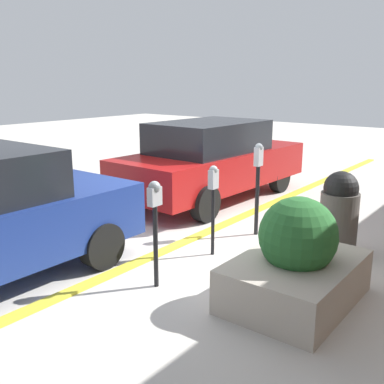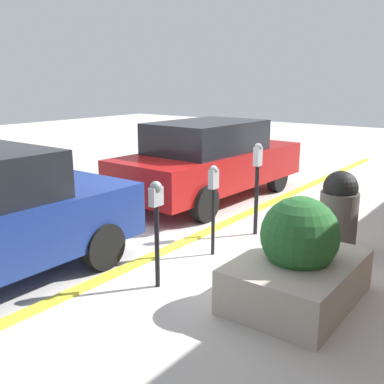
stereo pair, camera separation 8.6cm
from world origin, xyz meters
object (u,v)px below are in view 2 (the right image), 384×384
object	(u,v)px
parking_meter_second	(213,192)
trash_bin	(339,213)
parking_meter_nearest	(156,211)
parking_meter_middle	(257,175)
planter_box	(298,262)
parked_car_middle	(210,160)

from	to	relation	value
parking_meter_second	trash_bin	xyz separation A→B (m)	(1.13, -1.40, -0.32)
parking_meter_nearest	trash_bin	distance (m)	2.77
parking_meter_nearest	parking_meter_second	world-z (taller)	parking_meter_nearest
parking_meter_middle	planter_box	bearing A→B (deg)	-139.03
parking_meter_nearest	planter_box	world-z (taller)	parking_meter_nearest
trash_bin	parking_meter_nearest	bearing A→B (deg)	150.79
parking_meter_nearest	parking_meter_second	bearing A→B (deg)	2.70
trash_bin	parking_meter_middle	bearing A→B (deg)	89.10
parked_car_middle	planter_box	bearing A→B (deg)	-130.93
parking_meter_second	parked_car_middle	world-z (taller)	parked_car_middle
parking_meter_second	planter_box	distance (m)	1.74
planter_box	trash_bin	distance (m)	1.73
parking_meter_second	trash_bin	size ratio (longest dim) A/B	1.07
parked_car_middle	trash_bin	size ratio (longest dim) A/B	3.78
planter_box	parked_car_middle	size ratio (longest dim) A/B	0.36
parking_meter_middle	parked_car_middle	xyz separation A→B (m)	(1.40, 1.88, -0.14)
trash_bin	parking_meter_second	bearing A→B (deg)	128.85
trash_bin	parked_car_middle	bearing A→B (deg)	66.29
parking_meter_second	parked_car_middle	size ratio (longest dim) A/B	0.28
parking_meter_nearest	planter_box	xyz separation A→B (m)	(0.68, -1.50, -0.49)
parking_meter_nearest	parking_meter_middle	size ratio (longest dim) A/B	0.88
parking_meter_middle	trash_bin	xyz separation A→B (m)	(-0.02, -1.35, -0.38)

